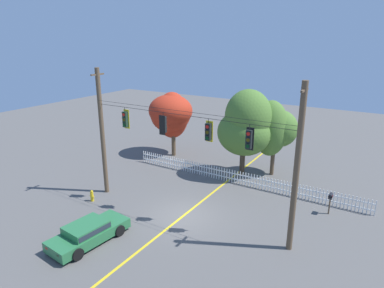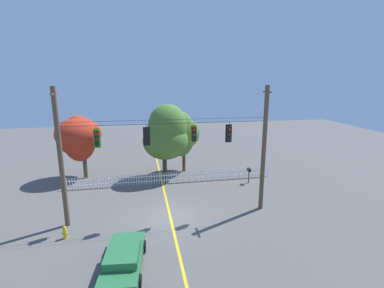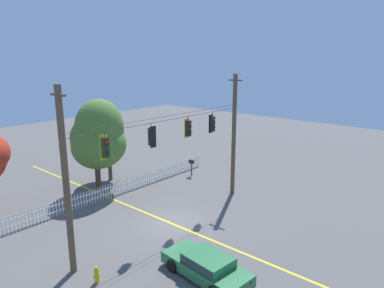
# 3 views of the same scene
# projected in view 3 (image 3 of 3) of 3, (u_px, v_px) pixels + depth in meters

# --- Properties ---
(ground) EXTENTS (80.00, 80.00, 0.00)m
(ground) POSITION_uv_depth(u_px,v_px,m) (171.00, 223.00, 21.74)
(ground) COLOR #565451
(lane_centerline_stripe) EXTENTS (0.16, 36.00, 0.01)m
(lane_centerline_stripe) POSITION_uv_depth(u_px,v_px,m) (171.00, 223.00, 21.74)
(lane_centerline_stripe) COLOR gold
(lane_centerline_stripe) RESTS_ON ground
(signal_support_span) EXTENTS (13.56, 1.10, 8.82)m
(signal_support_span) POSITION_uv_depth(u_px,v_px,m) (170.00, 153.00, 20.68)
(signal_support_span) COLOR brown
(signal_support_span) RESTS_ON ground
(traffic_signal_eastbound_side) EXTENTS (0.43, 0.38, 1.42)m
(traffic_signal_eastbound_side) POSITION_uv_depth(u_px,v_px,m) (105.00, 148.00, 17.16)
(traffic_signal_eastbound_side) COLOR black
(traffic_signal_westbound_side) EXTENTS (0.43, 0.38, 1.35)m
(traffic_signal_westbound_side) POSITION_uv_depth(u_px,v_px,m) (152.00, 137.00, 19.36)
(traffic_signal_westbound_side) COLOR black
(traffic_signal_northbound_secondary) EXTENTS (0.43, 0.38, 1.35)m
(traffic_signal_northbound_secondary) POSITION_uv_depth(u_px,v_px,m) (188.00, 128.00, 21.62)
(traffic_signal_northbound_secondary) COLOR black
(traffic_signal_southbound_primary) EXTENTS (0.43, 0.38, 1.42)m
(traffic_signal_southbound_primary) POSITION_uv_depth(u_px,v_px,m) (212.00, 124.00, 23.40)
(traffic_signal_southbound_primary) COLOR black
(white_picket_fence) EXTENTS (18.55, 0.06, 1.03)m
(white_picket_fence) POSITION_uv_depth(u_px,v_px,m) (119.00, 187.00, 26.29)
(white_picket_fence) COLOR white
(white_picket_fence) RESTS_ON ground
(autumn_maple_mid) EXTENTS (4.23, 3.96, 6.99)m
(autumn_maple_mid) POSITION_uv_depth(u_px,v_px,m) (98.00, 137.00, 26.30)
(autumn_maple_mid) COLOR #473828
(autumn_maple_mid) RESTS_ON ground
(autumn_oak_far_east) EXTENTS (3.33, 3.16, 6.10)m
(autumn_oak_far_east) POSITION_uv_depth(u_px,v_px,m) (107.00, 135.00, 28.61)
(autumn_oak_far_east) COLOR brown
(autumn_oak_far_east) RESTS_ON ground
(parked_car) EXTENTS (2.28, 4.57, 1.15)m
(parked_car) POSITION_uv_depth(u_px,v_px,m) (207.00, 265.00, 16.25)
(parked_car) COLOR #286B3D
(parked_car) RESTS_ON ground
(fire_hydrant) EXTENTS (0.38, 0.22, 0.79)m
(fire_hydrant) POSITION_uv_depth(u_px,v_px,m) (97.00, 275.00, 15.93)
(fire_hydrant) COLOR gold
(fire_hydrant) RESTS_ON ground
(roadside_mailbox) EXTENTS (0.25, 0.44, 1.41)m
(roadside_mailbox) POSITION_uv_depth(u_px,v_px,m) (192.00, 163.00, 30.29)
(roadside_mailbox) COLOR brown
(roadside_mailbox) RESTS_ON ground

